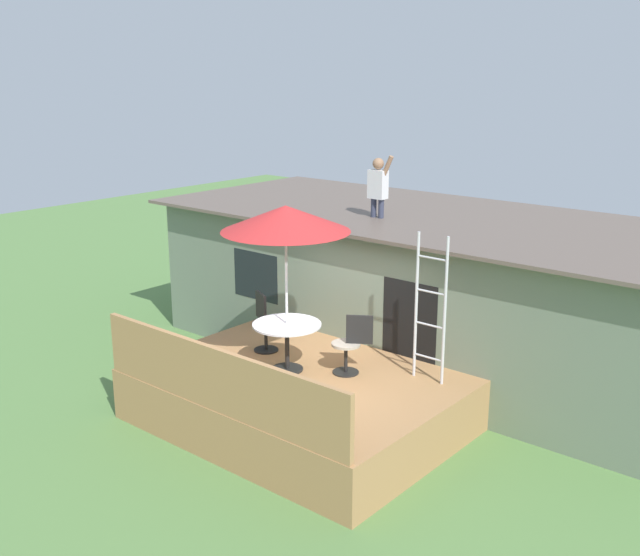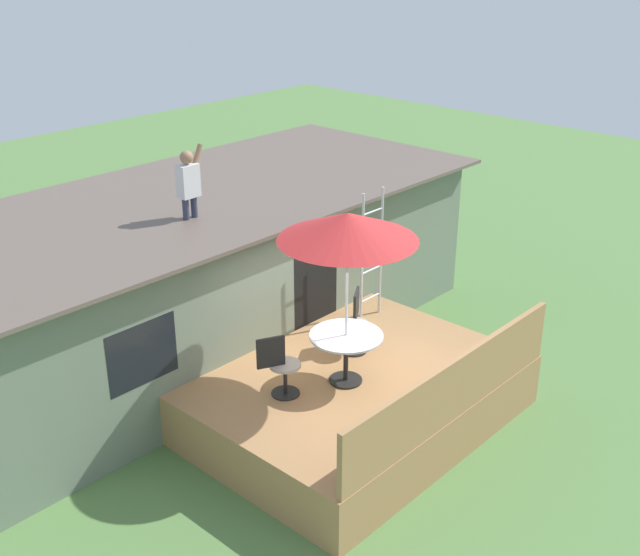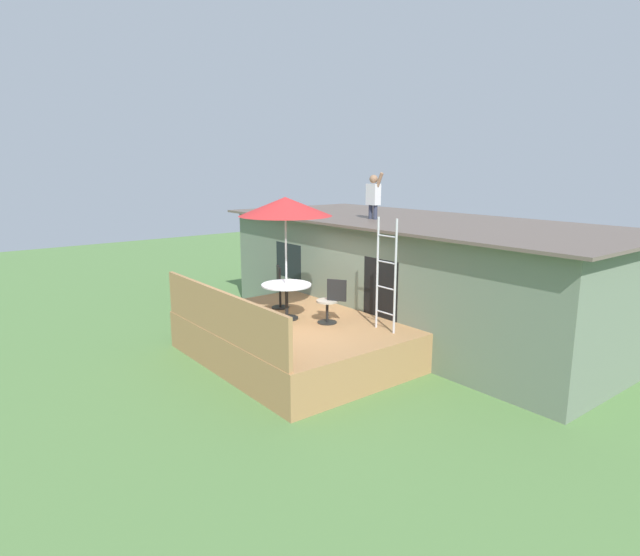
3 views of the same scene
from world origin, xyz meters
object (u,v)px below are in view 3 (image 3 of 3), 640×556
(step_ladder, at_px, (386,275))
(person_figure, at_px, (374,194))
(patio_table, at_px, (287,292))
(patio_chair_left, at_px, (280,287))
(patio_umbrella, at_px, (285,207))
(patio_chair_right, at_px, (331,301))

(step_ladder, height_order, person_figure, person_figure)
(patio_table, height_order, patio_chair_left, patio_chair_left)
(patio_table, bearing_deg, person_figure, 97.75)
(patio_chair_left, bearing_deg, step_ladder, 38.44)
(patio_umbrella, height_order, step_ladder, patio_umbrella)
(step_ladder, relative_size, patio_chair_right, 2.39)
(patio_table, xyz_separation_m, patio_umbrella, (0.00, -0.00, 1.76))
(patio_chair_right, bearing_deg, patio_chair_left, -29.42)
(patio_umbrella, bearing_deg, person_figure, 97.75)
(patio_table, height_order, step_ladder, step_ladder)
(step_ladder, relative_size, person_figure, 1.98)
(patio_chair_left, xyz_separation_m, patio_chair_right, (1.70, 0.10, 0.00))
(patio_chair_left, bearing_deg, patio_chair_right, 28.76)
(step_ladder, distance_m, patio_chair_right, 1.32)
(patio_table, bearing_deg, patio_chair_right, 32.87)
(patio_table, relative_size, patio_umbrella, 0.41)
(patio_table, xyz_separation_m, patio_chair_right, (0.81, 0.52, -0.13))
(patio_chair_right, bearing_deg, person_figure, -95.35)
(patio_chair_left, bearing_deg, patio_table, 0.00)
(patio_table, xyz_separation_m, person_figure, (-0.38, 2.82, 1.92))
(patio_umbrella, height_order, person_figure, person_figure)
(person_figure, height_order, patio_chair_right, person_figure)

